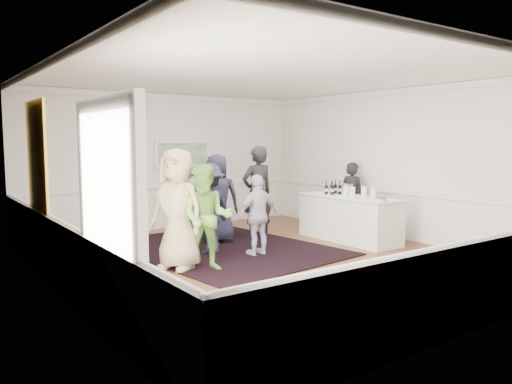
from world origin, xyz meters
TOP-DOWN VIEW (x-y plane):
  - floor at (0.00, 0.00)m, footprint 8.00×8.00m
  - ceiling at (0.00, 0.00)m, footprint 7.00×8.00m
  - wall_left at (-3.50, 0.00)m, footprint 0.02×8.00m
  - wall_right at (3.50, 0.00)m, footprint 0.02×8.00m
  - wall_back at (0.00, 4.00)m, footprint 7.00×0.02m
  - wall_front at (0.00, -4.00)m, footprint 7.00×0.02m
  - wainscoting at (0.00, 0.00)m, footprint 7.00×8.00m
  - mirror at (-3.45, 1.30)m, footprint 0.05×1.25m
  - doorway at (-3.45, -1.90)m, footprint 0.10×1.78m
  - landscape_painting at (0.40, 3.95)m, footprint 1.44×0.06m
  - area_rug at (-0.16, 1.21)m, footprint 3.80×4.71m
  - serving_table at (2.44, 0.36)m, footprint 0.88×2.31m
  - bartender at (3.20, 1.01)m, footprint 0.49×0.65m
  - guest_tan at (-1.55, 0.33)m, footprint 1.00×1.15m
  - guest_green at (-1.20, -0.01)m, footprint 1.06×1.02m
  - guest_lilac at (0.10, 0.37)m, footprint 0.88×0.38m
  - guest_dark_a at (-0.56, 1.03)m, footprint 1.25×0.99m
  - guest_dark_b at (0.92, 1.56)m, footprint 0.74×0.50m
  - guest_navy at (0.07, 1.79)m, footprint 1.06×0.90m
  - wine_bottles at (2.45, 0.87)m, footprint 0.35×0.25m
  - juice_pitchers at (2.41, 0.08)m, footprint 0.35×0.68m
  - ice_bucket at (2.52, 0.52)m, footprint 0.26×0.26m
  - nut_bowl at (2.31, -0.59)m, footprint 0.25×0.25m

SIDE VIEW (x-z plane):
  - floor at x=0.00m, z-range 0.00..0.00m
  - area_rug at x=-0.16m, z-range 0.00..0.02m
  - serving_table at x=2.44m, z-range 0.00..0.94m
  - wainscoting at x=0.00m, z-range 0.00..1.00m
  - guest_lilac at x=0.10m, z-range 0.00..1.49m
  - bartender at x=3.20m, z-range 0.00..1.61m
  - guest_dark_a at x=-0.56m, z-range 0.00..1.69m
  - guest_green at x=-1.20m, z-range 0.00..1.73m
  - guest_navy at x=0.07m, z-range 0.00..1.83m
  - nut_bowl at x=2.31m, z-range 0.94..1.01m
  - guest_tan at x=-1.55m, z-range 0.00..1.98m
  - guest_dark_b at x=0.92m, z-range 0.00..1.99m
  - ice_bucket at x=2.52m, z-range 0.93..1.17m
  - juice_pitchers at x=2.41m, z-range 0.94..1.18m
  - wine_bottles at x=2.45m, z-range 0.94..1.25m
  - doorway at x=-3.45m, z-range 0.14..2.70m
  - wall_left at x=-3.50m, z-range 0.00..3.20m
  - wall_right at x=3.50m, z-range 0.00..3.20m
  - wall_back at x=0.00m, z-range 0.00..3.20m
  - wall_front at x=0.00m, z-range 0.00..3.20m
  - landscape_painting at x=0.40m, z-range 1.45..2.11m
  - mirror at x=-3.45m, z-range 0.88..2.73m
  - ceiling at x=0.00m, z-range 3.19..3.21m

